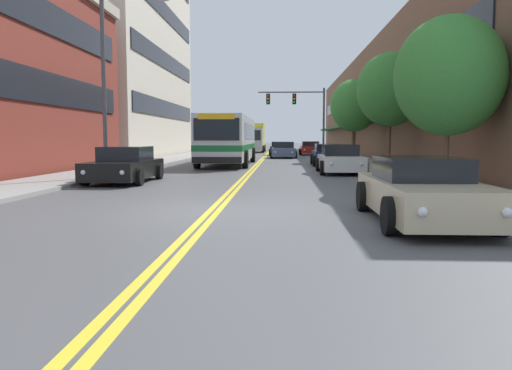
# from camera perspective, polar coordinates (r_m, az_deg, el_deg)

# --- Properties ---
(ground_plane) EXTENTS (240.00, 240.00, 0.00)m
(ground_plane) POSITION_cam_1_polar(r_m,az_deg,el_deg) (48.25, 1.16, 3.41)
(ground_plane) COLOR #4C4C4F
(sidewalk_left) EXTENTS (2.92, 106.00, 0.12)m
(sidewalk_left) POSITION_cam_1_polar(r_m,az_deg,el_deg) (48.96, -7.03, 3.47)
(sidewalk_left) COLOR gray
(sidewalk_left) RESTS_ON ground_plane
(sidewalk_right) EXTENTS (2.92, 106.00, 0.12)m
(sidewalk_right) POSITION_cam_1_polar(r_m,az_deg,el_deg) (48.52, 9.42, 3.43)
(sidewalk_right) COLOR gray
(sidewalk_right) RESTS_ON ground_plane
(centre_line) EXTENTS (0.34, 106.00, 0.01)m
(centre_line) POSITION_cam_1_polar(r_m,az_deg,el_deg) (48.25, 1.16, 3.42)
(centre_line) COLOR yellow
(centre_line) RESTS_ON ground_plane
(office_tower_left) EXTENTS (12.08, 23.09, 25.17)m
(office_tower_left) POSITION_cam_1_polar(r_m,az_deg,el_deg) (48.46, -17.53, 18.17)
(office_tower_left) COLOR beige
(office_tower_left) RESTS_ON ground_plane
(storefront_row_right) EXTENTS (9.10, 68.00, 9.42)m
(storefront_row_right) POSITION_cam_1_polar(r_m,az_deg,el_deg) (49.55, 16.13, 8.70)
(storefront_row_right) COLOR brown
(storefront_row_right) RESTS_ON ground_plane
(city_bus) EXTENTS (2.96, 11.62, 2.92)m
(city_bus) POSITION_cam_1_polar(r_m,az_deg,el_deg) (31.31, -3.13, 5.39)
(city_bus) COLOR silver
(city_bus) RESTS_ON ground_plane
(car_black_parked_left_near) EXTENTS (2.12, 4.73, 1.33)m
(car_black_parked_left_near) POSITION_cam_1_polar(r_m,az_deg,el_deg) (19.35, -14.75, 2.14)
(car_black_parked_left_near) COLOR black
(car_black_parked_left_near) RESTS_ON ground_plane
(car_champagne_parked_left_mid) EXTENTS (2.18, 4.37, 1.28)m
(car_champagne_parked_left_mid) POSITION_cam_1_polar(r_m,az_deg,el_deg) (43.47, -4.81, 3.97)
(car_champagne_parked_left_mid) COLOR beige
(car_champagne_parked_left_mid) RESTS_ON ground_plane
(car_beige_parked_right_foreground) EXTENTS (2.04, 4.75, 1.27)m
(car_beige_parked_right_foreground) POSITION_cam_1_polar(r_m,az_deg,el_deg) (10.35, 18.35, -0.68)
(car_beige_parked_right_foreground) COLOR #BCAD89
(car_beige_parked_right_foreground) RESTS_ON ground_plane
(car_red_parked_right_mid) EXTENTS (2.16, 4.27, 1.34)m
(car_red_parked_right_mid) POSITION_cam_1_polar(r_m,az_deg,el_deg) (49.67, 6.23, 4.16)
(car_red_parked_right_mid) COLOR maroon
(car_red_parked_right_mid) RESTS_ON ground_plane
(car_navy_parked_right_far) EXTENTS (1.97, 4.27, 1.30)m
(car_navy_parked_right_far) POSITION_cam_1_polar(r_m,az_deg,el_deg) (30.63, 8.22, 3.39)
(car_navy_parked_right_far) COLOR #19234C
(car_navy_parked_right_far) RESTS_ON ground_plane
(car_white_parked_right_end) EXTENTS (2.08, 4.69, 1.35)m
(car_white_parked_right_end) POSITION_cam_1_polar(r_m,az_deg,el_deg) (23.88, 9.58, 2.85)
(car_white_parked_right_end) COLOR white
(car_white_parked_right_end) RESTS_ON ground_plane
(car_charcoal_moving_lead) EXTENTS (2.12, 4.25, 1.32)m
(car_charcoal_moving_lead) POSITION_cam_1_polar(r_m,az_deg,el_deg) (48.68, 2.76, 4.15)
(car_charcoal_moving_lead) COLOR #232328
(car_charcoal_moving_lead) RESTS_ON ground_plane
(car_slate_blue_moving_second) EXTENTS (2.21, 4.58, 1.35)m
(car_slate_blue_moving_second) POSITION_cam_1_polar(r_m,az_deg,el_deg) (42.07, 3.18, 3.97)
(car_slate_blue_moving_second) COLOR #475675
(car_slate_blue_moving_second) RESTS_ON ground_plane
(box_truck) EXTENTS (2.68, 7.63, 3.36)m
(box_truck) POSITION_cam_1_polar(r_m,az_deg,el_deg) (59.21, -0.28, 5.43)
(box_truck) COLOR #B7B7BC
(box_truck) RESTS_ON ground_plane
(traffic_signal_mast) EXTENTS (5.86, 0.38, 6.04)m
(traffic_signal_mast) POSITION_cam_1_polar(r_m,az_deg,el_deg) (44.65, 5.12, 8.77)
(traffic_signal_mast) COLOR #47474C
(traffic_signal_mast) RESTS_ON ground_plane
(street_lamp_left_near) EXTENTS (2.73, 0.28, 7.12)m
(street_lamp_left_near) POSITION_cam_1_polar(r_m,az_deg,el_deg) (20.27, -15.86, 12.80)
(street_lamp_left_near) COLOR #47474C
(street_lamp_left_near) RESTS_ON ground_plane
(street_tree_right_near) EXTENTS (3.57, 3.57, 5.53)m
(street_tree_right_near) POSITION_cam_1_polar(r_m,az_deg,el_deg) (17.98, 21.19, 11.54)
(street_tree_right_near) COLOR brown
(street_tree_right_near) RESTS_ON sidewalk_right
(street_tree_right_mid) EXTENTS (3.56, 3.56, 6.07)m
(street_tree_right_mid) POSITION_cam_1_polar(r_m,az_deg,el_deg) (27.89, 15.12, 10.50)
(street_tree_right_mid) COLOR brown
(street_tree_right_mid) RESTS_ON sidewalk_right
(street_tree_right_far) EXTENTS (3.30, 3.30, 5.62)m
(street_tree_right_far) POSITION_cam_1_polar(r_m,az_deg,el_deg) (35.96, 11.15, 8.89)
(street_tree_right_far) COLOR brown
(street_tree_right_far) RESTS_ON sidewalk_right
(fire_hydrant) EXTENTS (0.35, 0.27, 0.86)m
(fire_hydrant) POSITION_cam_1_polar(r_m,az_deg,el_deg) (21.39, 14.90, 2.26)
(fire_hydrant) COLOR red
(fire_hydrant) RESTS_ON sidewalk_right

